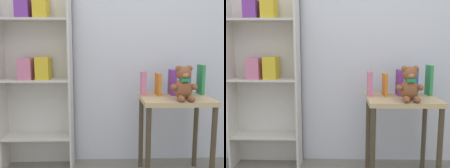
# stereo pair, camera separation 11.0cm
# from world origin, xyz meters

# --- Properties ---
(wall_back) EXTENTS (4.80, 0.06, 2.50)m
(wall_back) POSITION_xyz_m (0.00, 1.40, 1.25)
(wall_back) COLOR silver
(wall_back) RESTS_ON ground_plane
(bookshelf_side) EXTENTS (0.61, 0.23, 1.58)m
(bookshelf_side) POSITION_xyz_m (-0.83, 1.27, 0.87)
(bookshelf_side) COLOR beige
(bookshelf_side) RESTS_ON ground_plane
(display_table) EXTENTS (0.55, 0.42, 0.67)m
(display_table) POSITION_xyz_m (0.32, 1.03, 0.55)
(display_table) COLOR tan
(display_table) RESTS_ON ground_plane
(teddy_bear) EXTENTS (0.20, 0.18, 0.26)m
(teddy_bear) POSITION_xyz_m (0.35, 0.91, 0.79)
(teddy_bear) COLOR brown
(teddy_bear) RESTS_ON display_table
(book_standing_pink) EXTENTS (0.04, 0.12, 0.20)m
(book_standing_pink) POSITION_xyz_m (0.08, 1.12, 0.77)
(book_standing_pink) COLOR #D17093
(book_standing_pink) RESTS_ON display_table
(book_standing_orange) EXTENTS (0.03, 0.15, 0.18)m
(book_standing_orange) POSITION_xyz_m (0.20, 1.13, 0.76)
(book_standing_orange) COLOR orange
(book_standing_orange) RESTS_ON display_table
(book_standing_purple) EXTENTS (0.04, 0.13, 0.21)m
(book_standing_purple) POSITION_xyz_m (0.32, 1.14, 0.78)
(book_standing_purple) COLOR purple
(book_standing_purple) RESTS_ON display_table
(book_standing_blue) EXTENTS (0.02, 0.14, 0.23)m
(book_standing_blue) POSITION_xyz_m (0.44, 1.13, 0.79)
(book_standing_blue) COLOR #2D51B7
(book_standing_blue) RESTS_ON display_table
(book_standing_green) EXTENTS (0.03, 0.12, 0.25)m
(book_standing_green) POSITION_xyz_m (0.56, 1.15, 0.80)
(book_standing_green) COLOR #33934C
(book_standing_green) RESTS_ON display_table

